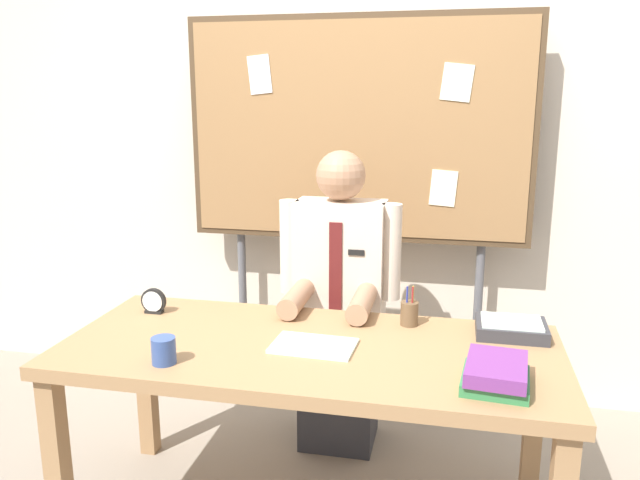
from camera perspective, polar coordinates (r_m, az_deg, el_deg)
The scene contains 10 objects.
back_wall at distance 3.38m, azimuth 3.89°, elevation 8.31°, with size 6.40×0.08×2.70m, color beige.
desk at distance 2.35m, azimuth -0.97°, elevation -11.39°, with size 1.81×0.79×0.74m.
person at distance 2.90m, azimuth 1.77°, elevation -6.65°, with size 0.55×0.56×1.39m.
bulletin_board at distance 3.17m, azimuth 3.37°, elevation 9.54°, with size 1.73×0.09×2.01m.
book_stack at distance 2.07m, azimuth 15.70°, elevation -11.64°, with size 0.22×0.27×0.08m.
open_notebook at distance 2.29m, azimuth -0.59°, elevation -9.59°, with size 0.30×0.19×0.01m, color silver.
desk_clock at distance 2.71m, azimuth -14.89°, elevation -5.47°, with size 0.11×0.04×0.11m.
coffee_mug at distance 2.21m, azimuth -14.02°, elevation -9.72°, with size 0.08×0.08×0.09m, color #334C8C.
pen_holder at distance 2.51m, azimuth 8.13°, elevation -6.60°, with size 0.07×0.07×0.16m.
paper_tray at distance 2.50m, azimuth 16.98°, elevation -7.66°, with size 0.26×0.20×0.06m.
Camera 1 is at (0.49, -2.08, 1.63)m, focal length 35.21 mm.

